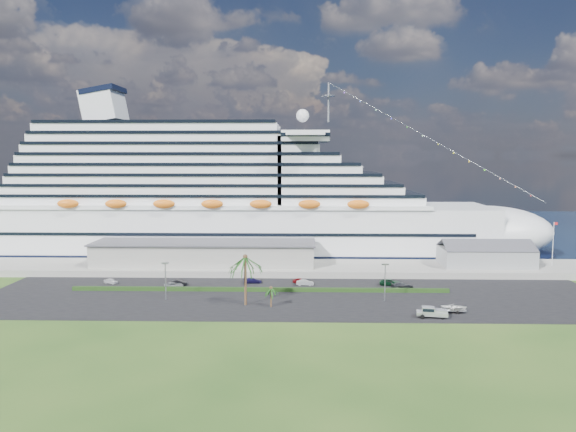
{
  "coord_description": "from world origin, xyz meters",
  "views": [
    {
      "loc": [
        1.99,
        -112.06,
        31.62
      ],
      "look_at": [
        -1.66,
        30.0,
        16.33
      ],
      "focal_mm": 35.0,
      "sensor_mm": 36.0,
      "label": 1
    }
  ],
  "objects_px": {
    "cruise_ship": "(228,203)",
    "parked_car_3": "(253,280)",
    "boat_trailer": "(454,308)",
    "pickup_truck": "(431,312)"
  },
  "relations": [
    {
      "from": "boat_trailer",
      "to": "pickup_truck",
      "type": "bearing_deg",
      "value": -147.15
    },
    {
      "from": "parked_car_3",
      "to": "pickup_truck",
      "type": "relative_size",
      "value": 0.72
    },
    {
      "from": "parked_car_3",
      "to": "pickup_truck",
      "type": "xyz_separation_m",
      "value": [
        37.63,
        -29.02,
        0.5
      ]
    },
    {
      "from": "parked_car_3",
      "to": "boat_trailer",
      "type": "xyz_separation_m",
      "value": [
        42.99,
        -25.56,
        0.45
      ]
    },
    {
      "from": "cruise_ship",
      "to": "pickup_truck",
      "type": "relative_size",
      "value": 30.29
    },
    {
      "from": "cruise_ship",
      "to": "boat_trailer",
      "type": "xyz_separation_m",
      "value": [
        54.18,
        -65.07,
        -15.47
      ]
    },
    {
      "from": "cruise_ship",
      "to": "boat_trailer",
      "type": "relative_size",
      "value": 32.57
    },
    {
      "from": "cruise_ship",
      "to": "parked_car_3",
      "type": "height_order",
      "value": "cruise_ship"
    },
    {
      "from": "pickup_truck",
      "to": "boat_trailer",
      "type": "height_order",
      "value": "pickup_truck"
    },
    {
      "from": "parked_car_3",
      "to": "boat_trailer",
      "type": "distance_m",
      "value": 50.01
    }
  ]
}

